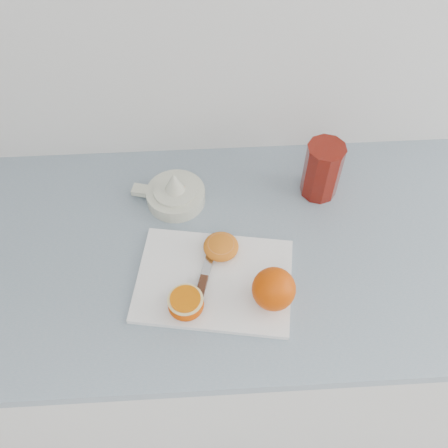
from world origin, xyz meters
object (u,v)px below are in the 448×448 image
counter (222,331)px  half_orange (186,304)px  red_tumbler (322,172)px  citrus_juicer (175,193)px  cutting_board (214,280)px

counter → half_orange: bearing=-116.1°
counter → red_tumbler: size_ratio=16.51×
half_orange → citrus_juicer: 0.29m
citrus_juicer → red_tumbler: 0.34m
half_orange → red_tumbler: size_ratio=0.50×
citrus_juicer → half_orange: bearing=-85.7°
half_orange → counter: bearing=63.9°
cutting_board → half_orange: half_orange is taller
citrus_juicer → red_tumbler: size_ratio=1.21×
cutting_board → citrus_juicer: size_ratio=1.84×
counter → cutting_board: 0.46m
half_orange → citrus_juicer: bearing=94.3°
counter → red_tumbler: 0.58m
red_tumbler → cutting_board: bearing=-137.6°
cutting_board → red_tumbler: bearing=42.4°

